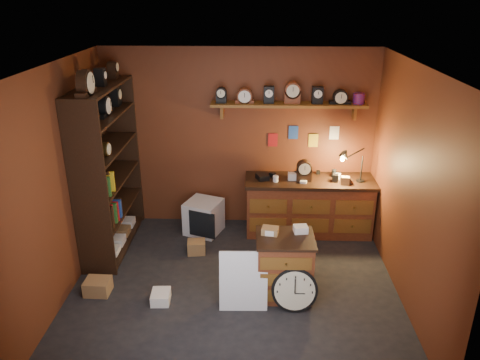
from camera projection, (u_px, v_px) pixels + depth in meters
name	position (u px, v px, depth m)	size (l,w,h in m)	color
floor	(234.00, 286.00, 5.83)	(4.00, 4.00, 0.00)	black
room_shell	(238.00, 153.00, 5.28)	(4.02, 3.62, 2.71)	#622E17
shelving_unit	(105.00, 163.00, 6.32)	(0.47, 1.60, 2.58)	black
workbench	(309.00, 203.00, 6.98)	(1.90, 0.66, 1.36)	brown
low_cabinet	(284.00, 264.00, 5.54)	(0.69, 0.58, 0.86)	brown
big_round_clock	(295.00, 290.00, 5.32)	(0.53, 0.17, 0.53)	black
white_panel	(243.00, 307.00, 5.45)	(0.55, 0.02, 0.73)	silver
mini_fridge	(204.00, 217.00, 7.04)	(0.62, 0.65, 0.50)	silver
floor_box_a	(98.00, 286.00, 5.67)	(0.30, 0.25, 0.18)	olive
floor_box_b	(161.00, 297.00, 5.52)	(0.22, 0.26, 0.13)	white
floor_box_c	(196.00, 247.00, 6.54)	(0.25, 0.20, 0.18)	olive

